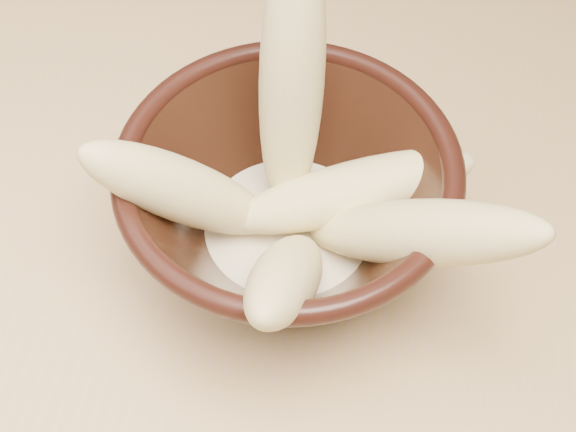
{
  "coord_description": "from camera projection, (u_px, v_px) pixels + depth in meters",
  "views": [
    {
      "loc": [
        -0.16,
        -0.21,
        1.22
      ],
      "look_at": [
        -0.22,
        0.07,
        0.81
      ],
      "focal_mm": 50.0,
      "sensor_mm": 36.0,
      "label": 1
    }
  ],
  "objects": [
    {
      "name": "bowl",
      "position": [
        288.0,
        207.0,
        0.5
      ],
      "size": [
        0.21,
        0.21,
        0.11
      ],
      "rotation": [
        0.0,
        0.0,
        0.34
      ],
      "color": "black",
      "rests_on": "table"
    },
    {
      "name": "banana_across",
      "position": [
        353.0,
        191.0,
        0.5
      ],
      "size": [
        0.16,
        0.1,
        0.06
      ],
      "primitive_type": "ellipsoid",
      "rotation": [
        1.43,
        0.0,
        1.96
      ],
      "color": "#DAC081",
      "rests_on": "bowl"
    },
    {
      "name": "banana_front",
      "position": [
        286.0,
        279.0,
        0.45
      ],
      "size": [
        0.04,
        0.13,
        0.12
      ],
      "primitive_type": "ellipsoid",
      "rotation": [
        0.84,
        0.0,
        -0.05
      ],
      "color": "#DAC081",
      "rests_on": "bowl"
    },
    {
      "name": "banana_right",
      "position": [
        415.0,
        233.0,
        0.45
      ],
      "size": [
        0.16,
        0.1,
        0.14
      ],
      "primitive_type": "ellipsoid",
      "rotation": [
        0.87,
        0.0,
        1.15
      ],
      "color": "#DAC081",
      "rests_on": "bowl"
    },
    {
      "name": "milk_puddle",
      "position": [
        288.0,
        232.0,
        0.52
      ],
      "size": [
        0.12,
        0.12,
        0.02
      ],
      "primitive_type": "cylinder",
      "color": "beige",
      "rests_on": "bowl"
    },
    {
      "name": "banana_left",
      "position": [
        183.0,
        191.0,
        0.47
      ],
      "size": [
        0.13,
        0.09,
        0.13
      ],
      "primitive_type": "ellipsoid",
      "rotation": [
        0.77,
        0.0,
        -1.14
      ],
      "color": "#DAC081",
      "rests_on": "bowl"
    },
    {
      "name": "banana_upright",
      "position": [
        292.0,
        82.0,
        0.46
      ],
      "size": [
        0.04,
        0.08,
        0.2
      ],
      "primitive_type": "ellipsoid",
      "rotation": [
        0.23,
        0.0,
        3.16
      ],
      "color": "#DAC081",
      "rests_on": "bowl"
    }
  ]
}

